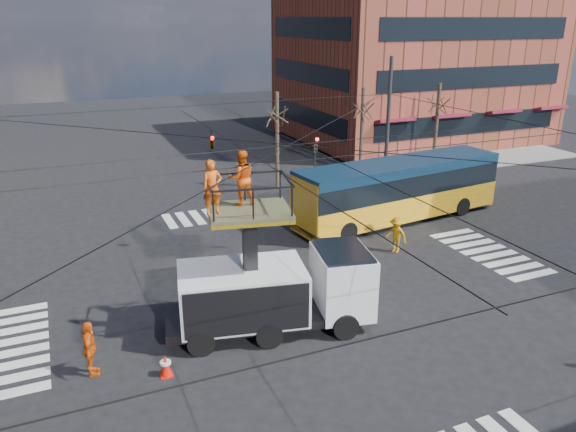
{
  "coord_description": "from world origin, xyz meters",
  "views": [
    {
      "loc": [
        -7.86,
        -18.19,
        10.21
      ],
      "look_at": [
        0.95,
        2.37,
        2.28
      ],
      "focal_mm": 35.0,
      "sensor_mm": 36.0,
      "label": 1
    }
  ],
  "objects_px": {
    "city_bus": "(399,189)",
    "traffic_cone": "(166,365)",
    "utility_truck": "(274,274)",
    "worker_ground": "(90,349)",
    "flagger": "(396,235)"
  },
  "relations": [
    {
      "from": "flagger",
      "to": "worker_ground",
      "type": "bearing_deg",
      "value": -99.07
    },
    {
      "from": "traffic_cone",
      "to": "flagger",
      "type": "bearing_deg",
      "value": 24.5
    },
    {
      "from": "worker_ground",
      "to": "flagger",
      "type": "height_order",
      "value": "worker_ground"
    },
    {
      "from": "utility_truck",
      "to": "worker_ground",
      "type": "bearing_deg",
      "value": -165.12
    },
    {
      "from": "worker_ground",
      "to": "utility_truck",
      "type": "bearing_deg",
      "value": -79.1
    },
    {
      "from": "worker_ground",
      "to": "flagger",
      "type": "relative_size",
      "value": 1.06
    },
    {
      "from": "worker_ground",
      "to": "traffic_cone",
      "type": "bearing_deg",
      "value": -107.21
    },
    {
      "from": "city_bus",
      "to": "traffic_cone",
      "type": "relative_size",
      "value": 17.21
    },
    {
      "from": "city_bus",
      "to": "traffic_cone",
      "type": "distance_m",
      "value": 16.85
    },
    {
      "from": "utility_truck",
      "to": "worker_ground",
      "type": "xyz_separation_m",
      "value": [
        -6.08,
        -0.37,
        -1.16
      ]
    },
    {
      "from": "traffic_cone",
      "to": "worker_ground",
      "type": "xyz_separation_m",
      "value": [
        -2.03,
        0.93,
        0.54
      ]
    },
    {
      "from": "traffic_cone",
      "to": "flagger",
      "type": "distance_m",
      "value": 12.82
    },
    {
      "from": "city_bus",
      "to": "traffic_cone",
      "type": "xyz_separation_m",
      "value": [
        -14.19,
        -8.99,
        -1.37
      ]
    },
    {
      "from": "utility_truck",
      "to": "city_bus",
      "type": "relative_size",
      "value": 0.61
    },
    {
      "from": "city_bus",
      "to": "worker_ground",
      "type": "relative_size",
      "value": 6.76
    }
  ]
}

